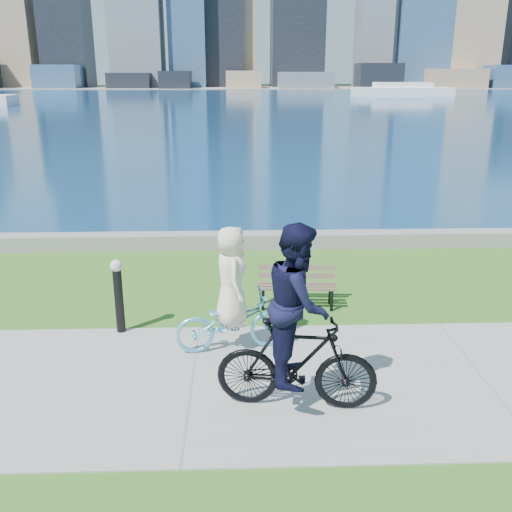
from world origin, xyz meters
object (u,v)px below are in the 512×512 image
at_px(park_bench, 297,283).
at_px(cyclist_woman, 232,305).
at_px(bollard_lamp, 118,291).
at_px(cyclist_man, 297,334).

distance_m(park_bench, cyclist_woman, 2.06).
bearing_deg(park_bench, bollard_lamp, -157.70).
height_order(bollard_lamp, cyclist_woman, cyclist_woman).
bearing_deg(cyclist_man, bollard_lamp, 57.07).
bearing_deg(park_bench, cyclist_man, -92.50).
xyz_separation_m(park_bench, bollard_lamp, (-2.95, -1.00, 0.27)).
bearing_deg(cyclist_woman, cyclist_man, -162.15).
xyz_separation_m(park_bench, cyclist_man, (-0.35, -3.25, 0.58)).
height_order(cyclist_woman, cyclist_man, cyclist_man).
height_order(park_bench, cyclist_woman, cyclist_woman).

